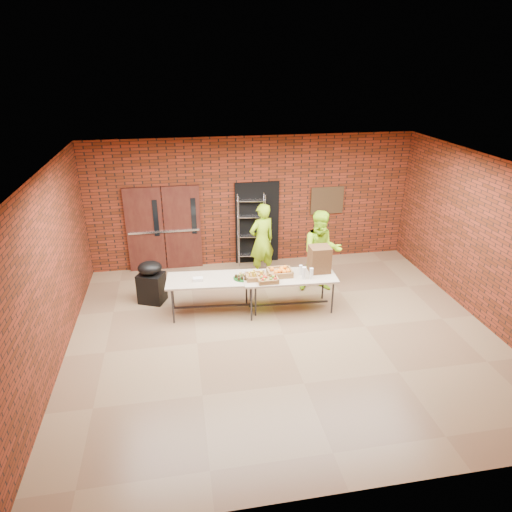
{
  "coord_description": "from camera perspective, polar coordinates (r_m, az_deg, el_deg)",
  "views": [
    {
      "loc": [
        -1.81,
        -7.19,
        4.89
      ],
      "look_at": [
        -0.29,
        1.4,
        1.06
      ],
      "focal_mm": 32.0,
      "sensor_mm": 36.0,
      "label": 1
    }
  ],
  "objects": [
    {
      "name": "dark_doorway",
      "position": [
        11.48,
        0.13,
        4.14
      ],
      "size": [
        1.1,
        0.06,
        2.1
      ],
      "primitive_type": "cube",
      "color": "black",
      "rests_on": "room"
    },
    {
      "name": "cup_stack_mid",
      "position": [
        9.23,
        6.93,
        -2.17
      ],
      "size": [
        0.07,
        0.07,
        0.22
      ],
      "primitive_type": "cylinder",
      "color": "white",
      "rests_on": "table_right"
    },
    {
      "name": "table_left",
      "position": [
        9.3,
        -5.43,
        -3.18
      ],
      "size": [
        1.92,
        0.92,
        0.76
      ],
      "rotation": [
        0.0,
        0.0,
        -0.08
      ],
      "color": "tan",
      "rests_on": "room"
    },
    {
      "name": "wire_rack",
      "position": [
        11.36,
        -0.57,
        3.25
      ],
      "size": [
        0.71,
        0.34,
        1.85
      ],
      "primitive_type": null,
      "rotation": [
        0.0,
        0.0,
        -0.17
      ],
      "color": "silver",
      "rests_on": "room"
    },
    {
      "name": "table_right",
      "position": [
        9.37,
        4.19,
        -2.84
      ],
      "size": [
        1.93,
        0.89,
        0.78
      ],
      "rotation": [
        0.0,
        0.0,
        -0.05
      ],
      "color": "tan",
      "rests_on": "room"
    },
    {
      "name": "coffee_dispenser",
      "position": [
        9.49,
        7.93,
        -0.38
      ],
      "size": [
        0.42,
        0.37,
        0.55
      ],
      "primitive_type": "cube",
      "color": "#55381D",
      "rests_on": "table_right"
    },
    {
      "name": "volunteer_man",
      "position": [
        10.17,
        8.15,
        0.53
      ],
      "size": [
        0.99,
        0.82,
        1.86
      ],
      "primitive_type": "imported",
      "rotation": [
        0.0,
        0.0,
        -0.13
      ],
      "color": "#9AD617",
      "rests_on": "room"
    },
    {
      "name": "basket_oranges",
      "position": [
        9.33,
        2.98,
        -2.02
      ],
      "size": [
        0.5,
        0.39,
        0.15
      ],
      "color": "#8E5E39",
      "rests_on": "table_right"
    },
    {
      "name": "room",
      "position": [
        8.11,
        3.76,
        -0.3
      ],
      "size": [
        8.08,
        7.08,
        3.28
      ],
      "color": "#816245",
      "rests_on": "ground"
    },
    {
      "name": "cup_stack_front",
      "position": [
        9.2,
        6.0,
        -2.12
      ],
      "size": [
        0.08,
        0.08,
        0.25
      ],
      "primitive_type": "cylinder",
      "color": "white",
      "rests_on": "table_right"
    },
    {
      "name": "covered_grill",
      "position": [
        10.01,
        -12.97,
        -3.16
      ],
      "size": [
        0.64,
        0.6,
        0.94
      ],
      "rotation": [
        0.0,
        0.0,
        -0.41
      ],
      "color": "black",
      "rests_on": "room"
    },
    {
      "name": "volunteer_woman",
      "position": [
        10.73,
        0.74,
        1.91
      ],
      "size": [
        0.78,
        0.65,
        1.82
      ],
      "primitive_type": "imported",
      "rotation": [
        0.0,
        0.0,
        3.52
      ],
      "color": "#9AD617",
      "rests_on": "room"
    },
    {
      "name": "basket_bananas",
      "position": [
        9.17,
        -0.01,
        -2.55
      ],
      "size": [
        0.41,
        0.32,
        0.13
      ],
      "color": "#8E5E39",
      "rests_on": "table_right"
    },
    {
      "name": "double_doors",
      "position": [
        11.3,
        -11.4,
        3.36
      ],
      "size": [
        1.78,
        0.12,
        2.1
      ],
      "color": "#4A2015",
      "rests_on": "room"
    },
    {
      "name": "bronze_plaque",
      "position": [
        11.75,
        8.88,
        6.88
      ],
      "size": [
        0.85,
        0.04,
        0.7
      ],
      "primitive_type": "cube",
      "color": "#392716",
      "rests_on": "room"
    },
    {
      "name": "cup_stack_back",
      "position": [
        9.35,
        5.61,
        -1.77
      ],
      "size": [
        0.07,
        0.07,
        0.22
      ],
      "primitive_type": "cylinder",
      "color": "white",
      "rests_on": "table_right"
    },
    {
      "name": "basket_apples",
      "position": [
        9.06,
        1.49,
        -2.92
      ],
      "size": [
        0.4,
        0.31,
        0.12
      ],
      "color": "#8E5E39",
      "rests_on": "table_right"
    },
    {
      "name": "muffin_tray",
      "position": [
        9.23,
        -1.74,
        -2.59
      ],
      "size": [
        0.36,
        0.36,
        0.09
      ],
      "color": "#124615",
      "rests_on": "table_left"
    },
    {
      "name": "napkin_box",
      "position": [
        9.21,
        -7.27,
        -2.91
      ],
      "size": [
        0.2,
        0.13,
        0.07
      ],
      "primitive_type": "cube",
      "color": "white",
      "rests_on": "table_left"
    }
  ]
}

